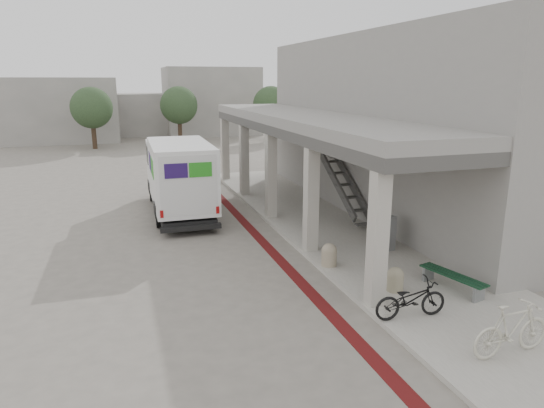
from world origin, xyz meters
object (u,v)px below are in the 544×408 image
object	(u,v)px
bicycle_black	(411,299)
fedex_truck	(179,175)
bicycle_cream	(512,329)
bench	(453,279)
utility_cabinet	(383,232)

from	to	relation	value
bicycle_black	fedex_truck	bearing A→B (deg)	21.95
bicycle_black	bicycle_cream	size ratio (longest dim) A/B	0.94
bench	bicycle_black	bearing A→B (deg)	-167.69
utility_cabinet	bicycle_cream	distance (m)	6.20
bench	bicycle_cream	world-z (taller)	bicycle_cream
fedex_truck	utility_cabinet	size ratio (longest dim) A/B	6.43
bicycle_cream	fedex_truck	bearing A→B (deg)	17.61
bench	bicycle_black	size ratio (longest dim) A/B	1.10
bench	bicycle_cream	xyz separation A→B (m)	(-0.89, -2.84, 0.24)
fedex_truck	bench	xyz separation A→B (m)	(5.48, -10.05, -1.16)
bicycle_black	utility_cabinet	bearing A→B (deg)	-19.32
bench	bicycle_cream	distance (m)	2.99
utility_cabinet	bicycle_cream	xyz separation A→B (m)	(-0.83, -6.14, -0.00)
utility_cabinet	bicycle_black	distance (m)	4.61
bench	utility_cabinet	xyz separation A→B (m)	(-0.05, 3.30, 0.24)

